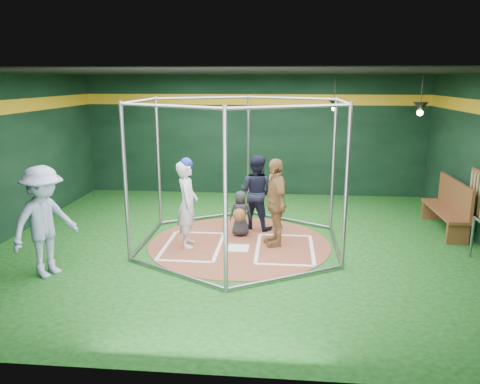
# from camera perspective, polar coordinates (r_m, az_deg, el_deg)

# --- Properties ---
(room_shell) EXTENTS (10.10, 9.10, 3.53)m
(room_shell) POSITION_cam_1_polar(r_m,az_deg,el_deg) (9.46, -0.05, 3.73)
(room_shell) COLOR #0D3D0E
(room_shell) RESTS_ON ground
(clay_disc) EXTENTS (3.80, 3.80, 0.01)m
(clay_disc) POSITION_cam_1_polar(r_m,az_deg,el_deg) (9.90, -0.06, -6.30)
(clay_disc) COLOR brown
(clay_disc) RESTS_ON ground
(home_plate) EXTENTS (0.43, 0.43, 0.01)m
(home_plate) POSITION_cam_1_polar(r_m,az_deg,el_deg) (9.61, -0.23, -6.84)
(home_plate) COLOR white
(home_plate) RESTS_ON clay_disc
(batter_box_left) EXTENTS (1.17, 1.77, 0.01)m
(batter_box_left) POSITION_cam_1_polar(r_m,az_deg,el_deg) (9.79, -5.77, -6.53)
(batter_box_left) COLOR white
(batter_box_left) RESTS_ON clay_disc
(batter_box_right) EXTENTS (1.17, 1.77, 0.01)m
(batter_box_right) POSITION_cam_1_polar(r_m,az_deg,el_deg) (9.62, 5.48, -6.90)
(batter_box_right) COLOR white
(batter_box_right) RESTS_ON clay_disc
(batting_cage) EXTENTS (4.05, 4.67, 3.00)m
(batting_cage) POSITION_cam_1_polar(r_m,az_deg,el_deg) (9.49, -0.06, 2.21)
(batting_cage) COLOR gray
(batting_cage) RESTS_ON ground
(pendant_lamp_near) EXTENTS (0.34, 0.34, 0.90)m
(pendant_lamp_near) POSITION_cam_1_polar(r_m,az_deg,el_deg) (12.95, 11.42, 10.52)
(pendant_lamp_near) COLOR black
(pendant_lamp_near) RESTS_ON room_shell
(pendant_lamp_far) EXTENTS (0.34, 0.34, 0.90)m
(pendant_lamp_far) POSITION_cam_1_polar(r_m,az_deg,el_deg) (11.70, 21.14, 9.59)
(pendant_lamp_far) COLOR black
(pendant_lamp_far) RESTS_ON room_shell
(batter_figure) EXTENTS (0.51, 0.70, 1.85)m
(batter_figure) POSITION_cam_1_polar(r_m,az_deg,el_deg) (9.56, -6.45, -1.32)
(batter_figure) COLOR silver
(batter_figure) RESTS_ON clay_disc
(visitor_leopard) EXTENTS (0.73, 1.15, 1.81)m
(visitor_leopard) POSITION_cam_1_polar(r_m,az_deg,el_deg) (9.62, 4.34, -1.23)
(visitor_leopard) COLOR tan
(visitor_leopard) RESTS_ON clay_disc
(catcher_figure) EXTENTS (0.53, 0.58, 1.00)m
(catcher_figure) POSITION_cam_1_polar(r_m,az_deg,el_deg) (10.22, 0.05, -2.65)
(catcher_figure) COLOR black
(catcher_figure) RESTS_ON clay_disc
(umpire) EXTENTS (1.02, 0.92, 1.71)m
(umpire) POSITION_cam_1_polar(r_m,az_deg,el_deg) (10.67, 2.01, -0.01)
(umpire) COLOR black
(umpire) RESTS_ON clay_disc
(bystander_blue) EXTENTS (1.20, 1.46, 1.96)m
(bystander_blue) POSITION_cam_1_polar(r_m,az_deg,el_deg) (8.76, -22.73, -3.37)
(bystander_blue) COLOR #909EBF
(bystander_blue) RESTS_ON ground
(dugout_bench) EXTENTS (0.47, 2.03, 1.18)m
(dugout_bench) POSITION_cam_1_polar(r_m,az_deg,el_deg) (11.57, 24.17, -1.48)
(dugout_bench) COLOR brown
(dugout_bench) RESTS_ON ground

